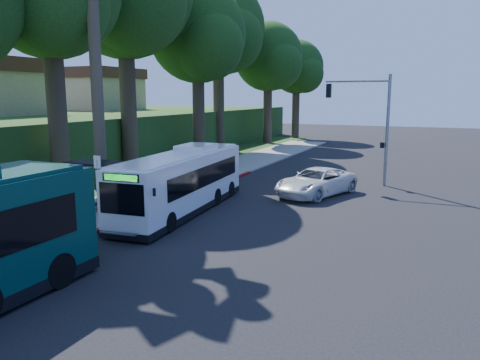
% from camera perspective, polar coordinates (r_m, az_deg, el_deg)
% --- Properties ---
extents(ground, '(140.00, 140.00, 0.00)m').
position_cam_1_polar(ground, '(23.00, 2.05, -4.12)').
color(ground, black).
rests_on(ground, ground).
extents(sidewalk, '(4.50, 70.00, 0.12)m').
position_cam_1_polar(sidewalk, '(26.50, -12.76, -2.30)').
color(sidewalk, gray).
rests_on(sidewalk, ground).
extents(red_curb, '(0.25, 30.00, 0.13)m').
position_cam_1_polar(red_curb, '(22.06, -14.14, -4.90)').
color(red_curb, maroon).
rests_on(red_curb, ground).
extents(grass_verge, '(8.00, 70.00, 0.06)m').
position_cam_1_polar(grass_verge, '(33.83, -15.49, 0.25)').
color(grass_verge, '#234719').
rests_on(grass_verge, ground).
extents(bus_shelter, '(3.20, 1.51, 2.55)m').
position_cam_1_polar(bus_shelter, '(23.96, -16.91, 0.44)').
color(bus_shelter, black).
rests_on(bus_shelter, ground).
extents(stop_sign_pole, '(0.35, 0.06, 3.17)m').
position_cam_1_polar(stop_sign_pole, '(21.12, -16.90, -0.09)').
color(stop_sign_pole, gray).
rests_on(stop_sign_pole, ground).
extents(traffic_signal_pole, '(4.10, 0.30, 7.00)m').
position_cam_1_polar(traffic_signal_pole, '(31.03, 15.72, 7.53)').
color(traffic_signal_pole, gray).
rests_on(traffic_signal_pole, ground).
extents(hillside_backdrop, '(24.00, 60.00, 8.80)m').
position_cam_1_polar(hillside_backdrop, '(49.86, -20.16, 5.92)').
color(hillside_backdrop, '#234719').
rests_on(hillside_backdrop, ground).
extents(tree_2, '(8.82, 8.40, 15.12)m').
position_cam_1_polar(tree_2, '(42.11, -5.08, 16.77)').
color(tree_2, '#382B1E').
rests_on(tree_2, ground).
extents(tree_3, '(10.08, 9.60, 17.28)m').
position_cam_1_polar(tree_3, '(50.24, -2.56, 17.48)').
color(tree_3, '#382B1E').
rests_on(tree_3, ground).
extents(tree_4, '(8.40, 8.00, 14.14)m').
position_cam_1_polar(tree_4, '(56.36, 3.54, 14.39)').
color(tree_4, '#382B1E').
rests_on(tree_4, ground).
extents(tree_5, '(7.35, 7.00, 12.86)m').
position_cam_1_polar(tree_5, '(63.56, 6.98, 13.19)').
color(tree_5, '#382B1E').
rests_on(tree_5, ground).
extents(white_bus, '(3.20, 10.84, 3.18)m').
position_cam_1_polar(white_bus, '(23.33, -6.96, -0.08)').
color(white_bus, white).
rests_on(white_bus, ground).
extents(pickup, '(4.28, 6.15, 1.56)m').
position_cam_1_polar(pickup, '(27.38, 9.26, -0.23)').
color(pickup, silver).
rests_on(pickup, ground).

